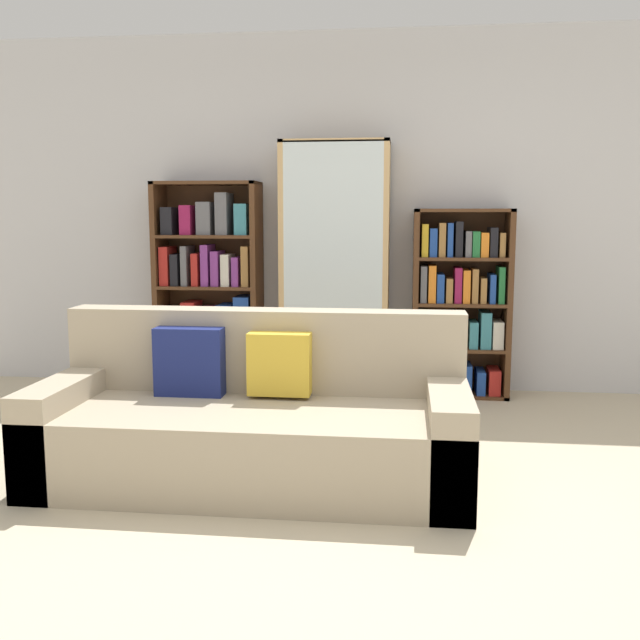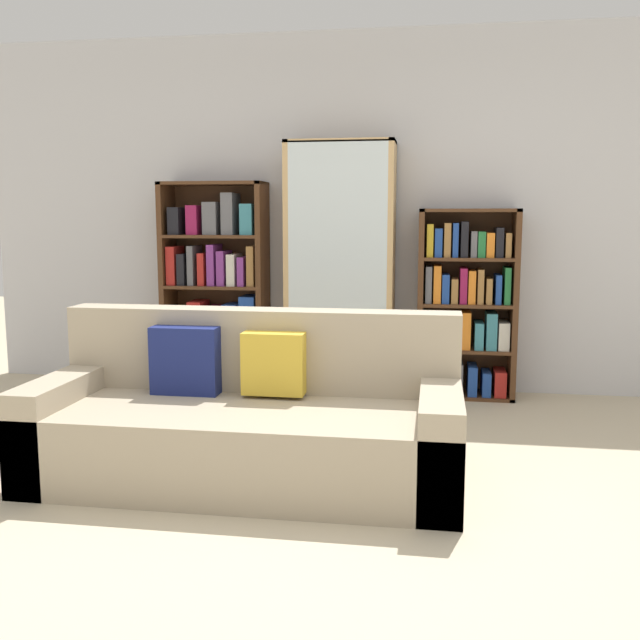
% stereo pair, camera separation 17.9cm
% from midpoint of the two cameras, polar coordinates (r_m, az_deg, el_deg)
% --- Properties ---
extents(ground_plane, '(16.00, 16.00, 0.00)m').
position_cam_midpoint_polar(ground_plane, '(3.25, -1.06, -15.79)').
color(ground_plane, beige).
extents(wall_back, '(6.17, 0.06, 2.70)m').
position_cam_midpoint_polar(wall_back, '(5.52, 2.57, 8.51)').
color(wall_back, silver).
rests_on(wall_back, ground).
extents(couch, '(2.13, 0.88, 0.83)m').
position_cam_midpoint_polar(couch, '(3.68, -6.67, -8.23)').
color(couch, tan).
rests_on(couch, ground).
extents(bookshelf_left, '(0.80, 0.32, 1.59)m').
position_cam_midpoint_polar(bookshelf_left, '(5.56, -9.77, 2.09)').
color(bookshelf_left, '#4C2D19').
rests_on(bookshelf_left, ground).
extents(display_cabinet, '(0.80, 0.36, 1.87)m').
position_cam_midpoint_polar(display_cabinet, '(5.33, 0.26, 4.05)').
color(display_cabinet, tan).
rests_on(display_cabinet, ground).
extents(bookshelf_right, '(0.71, 0.32, 1.38)m').
position_cam_midpoint_polar(bookshelf_right, '(5.35, 10.20, 1.13)').
color(bookshelf_right, '#4C2D19').
rests_on(bookshelf_right, ground).
extents(wine_bottle, '(0.08, 0.08, 0.34)m').
position_cam_midpoint_polar(wine_bottle, '(4.93, 5.54, -5.71)').
color(wine_bottle, '#143819').
rests_on(wine_bottle, ground).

